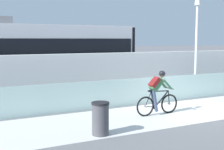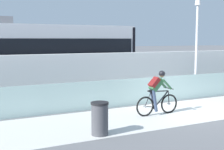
{
  "view_description": "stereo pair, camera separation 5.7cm",
  "coord_description": "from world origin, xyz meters",
  "views": [
    {
      "loc": [
        -7.97,
        -9.07,
        2.72
      ],
      "look_at": [
        -2.12,
        2.35,
        1.25
      ],
      "focal_mm": 49.87,
      "sensor_mm": 36.0,
      "label": 1
    },
    {
      "loc": [
        -7.92,
        -9.1,
        2.72
      ],
      "look_at": [
        -2.12,
        2.35,
        1.25
      ],
      "focal_mm": 49.87,
      "sensor_mm": 36.0,
      "label": 2
    }
  ],
  "objects": [
    {
      "name": "tram",
      "position": [
        -4.6,
        6.85,
        1.89
      ],
      "size": [
        11.06,
        2.54,
        3.81
      ],
      "color": "silver",
      "rests_on": "ground"
    },
    {
      "name": "lamp_post_antenna",
      "position": [
        2.23,
        2.15,
        3.29
      ],
      "size": [
        0.28,
        0.28,
        5.2
      ],
      "color": "gray",
      "rests_on": "ground"
    },
    {
      "name": "bike_path_deck",
      "position": [
        0.0,
        0.0,
        0.01
      ],
      "size": [
        32.0,
        3.2,
        0.01
      ],
      "primitive_type": "cube",
      "color": "silver",
      "rests_on": "ground"
    },
    {
      "name": "concrete_barrier_wall",
      "position": [
        0.0,
        3.65,
        1.05
      ],
      "size": [
        32.0,
        0.36,
        2.11
      ],
      "primitive_type": "cube",
      "color": "white",
      "rests_on": "ground"
    },
    {
      "name": "tram_rail_far",
      "position": [
        0.0,
        7.57,
        0.0
      ],
      "size": [
        32.0,
        0.08,
        0.01
      ],
      "primitive_type": "cube",
      "color": "#595654",
      "rests_on": "ground"
    },
    {
      "name": "tram_rail_near",
      "position": [
        0.0,
        6.13,
        0.0
      ],
      "size": [
        32.0,
        0.08,
        0.01
      ],
      "primitive_type": "cube",
      "color": "#595654",
      "rests_on": "ground"
    },
    {
      "name": "cyclist_on_bike",
      "position": [
        -1.48,
        -0.0,
        0.8
      ],
      "size": [
        1.77,
        0.58,
        1.61
      ],
      "color": "black",
      "rests_on": "ground"
    },
    {
      "name": "trash_bin",
      "position": [
        -4.33,
        -1.25,
        0.48
      ],
      "size": [
        0.51,
        0.51,
        0.96
      ],
      "color": "#47474C",
      "rests_on": "ground"
    },
    {
      "name": "ground_plane",
      "position": [
        0.0,
        0.0,
        0.0
      ],
      "size": [
        200.0,
        200.0,
        0.0
      ],
      "primitive_type": "plane",
      "color": "slate"
    },
    {
      "name": "glass_parapet",
      "position": [
        0.0,
        1.85,
        0.56
      ],
      "size": [
        32.0,
        0.05,
        1.12
      ],
      "primitive_type": "cube",
      "color": "silver",
      "rests_on": "ground"
    }
  ]
}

